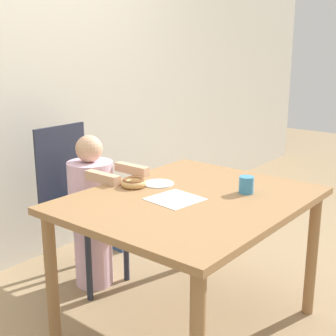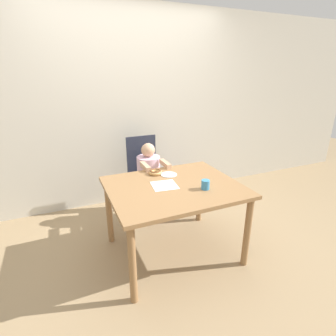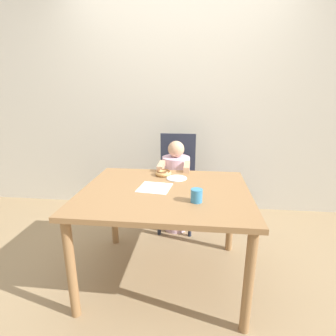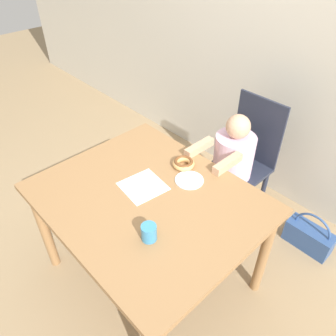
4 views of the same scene
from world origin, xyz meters
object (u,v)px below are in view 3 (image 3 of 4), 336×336
(handbag, at_px, (229,213))
(donut, at_px, (163,173))
(cup, at_px, (197,196))
(child_figure, at_px, (176,188))
(chair, at_px, (177,181))

(handbag, bearing_deg, donut, -134.79)
(donut, xyz_separation_m, cup, (0.28, -0.51, 0.02))
(child_figure, height_order, cup, child_figure)
(chair, relative_size, cup, 11.38)
(child_figure, distance_m, handbag, 0.72)
(handbag, relative_size, cup, 3.88)
(chair, height_order, cup, chair)
(chair, distance_m, child_figure, 0.13)
(donut, height_order, handbag, donut)
(child_figure, relative_size, cup, 11.05)
(donut, bearing_deg, child_figure, 80.29)
(chair, relative_size, child_figure, 1.03)
(child_figure, height_order, handbag, child_figure)
(handbag, bearing_deg, chair, -169.28)
(cup, bearing_deg, handbag, 72.24)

